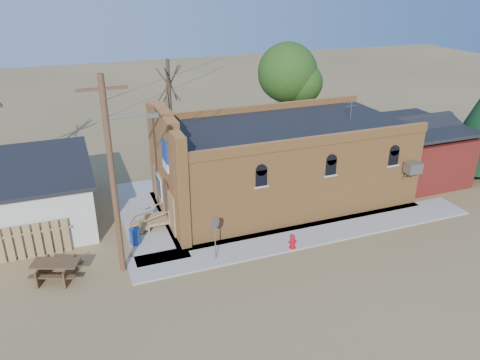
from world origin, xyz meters
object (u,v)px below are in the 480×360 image
object	(u,v)px
stop_sign	(215,227)
trash_barrel	(135,236)
utility_pole	(114,174)
fire_hydrant	(293,241)
brick_bar	(279,163)
picnic_table	(56,268)

from	to	relation	value
stop_sign	trash_barrel	size ratio (longest dim) A/B	2.71
stop_sign	trash_barrel	xyz separation A→B (m)	(-3.33, 2.76, -1.30)
utility_pole	fire_hydrant	bearing A→B (deg)	-8.52
utility_pole	trash_barrel	size ratio (longest dim) A/B	10.90
brick_bar	fire_hydrant	size ratio (longest dim) A/B	21.95
fire_hydrant	trash_barrel	world-z (taller)	trash_barrel
brick_bar	trash_barrel	distance (m)	9.42
brick_bar	utility_pole	world-z (taller)	utility_pole
trash_barrel	picnic_table	world-z (taller)	trash_barrel
utility_pole	stop_sign	xyz separation A→B (m)	(4.17, -0.77, -2.97)
brick_bar	picnic_table	xyz separation A→B (m)	(-12.68, -3.94, -1.79)
utility_pole	stop_sign	bearing A→B (deg)	-10.48
utility_pole	picnic_table	bearing A→B (deg)	173.08
brick_bar	picnic_table	size ratio (longest dim) A/B	6.72
brick_bar	trash_barrel	world-z (taller)	brick_bar
utility_pole	brick_bar	bearing A→B (deg)	23.69
picnic_table	trash_barrel	bearing A→B (deg)	44.80
stop_sign	fire_hydrant	bearing A→B (deg)	-13.12
stop_sign	trash_barrel	distance (m)	4.52
picnic_table	stop_sign	bearing A→B (deg)	12.09
brick_bar	picnic_table	world-z (taller)	brick_bar
utility_pole	picnic_table	distance (m)	5.13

